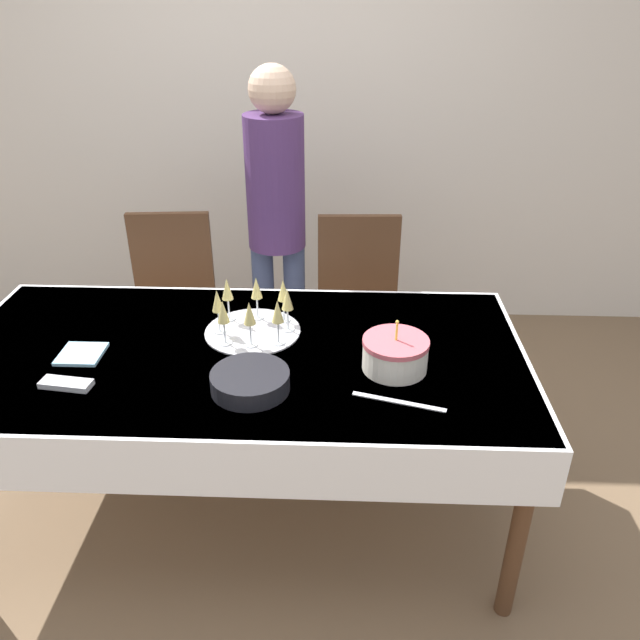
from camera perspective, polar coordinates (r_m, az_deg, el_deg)
The scene contains 12 objects.
ground_plane at distance 2.75m, azimuth -6.54°, elevation -16.79°, with size 12.00×12.00×0.00m, color brown.
wall_back at distance 3.79m, azimuth -3.62°, elevation 19.47°, with size 8.00×0.05×2.70m.
dining_table at distance 2.32m, azimuth -7.46°, elevation -4.89°, with size 2.07×1.02×0.78m.
dining_chair_far_left at distance 3.19m, azimuth -13.29°, elevation 1.47°, with size 0.45×0.45×0.97m.
dining_chair_far_right at distance 3.07m, azimuth 3.54°, elevation 1.19°, with size 0.44×0.44×0.97m.
birthday_cake at distance 2.13m, azimuth 6.88°, elevation -3.11°, with size 0.23×0.23×0.19m.
champagne_tray at distance 2.33m, azimuth -6.16°, elevation 0.69°, with size 0.36×0.36×0.18m.
plate_stack_main at distance 2.03m, azimuth -6.40°, elevation -5.58°, with size 0.26×0.26×0.06m.
cake_knife at distance 1.99m, azimuth 7.21°, elevation -7.43°, with size 0.29×0.10×0.00m.
fork_pile at distance 2.21m, azimuth -22.20°, elevation -5.43°, with size 0.18×0.08×0.02m.
napkin_pile at distance 2.37m, azimuth -20.98°, elevation -2.92°, with size 0.15×0.15×0.01m.
person_standing at distance 3.06m, azimuth -4.03°, elevation 10.21°, with size 0.28×0.28×1.64m.
Camera 1 is at (0.38, -1.90, 1.95)m, focal length 35.00 mm.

